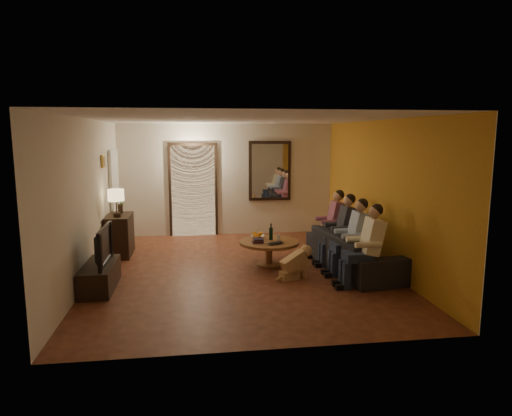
{
  "coord_description": "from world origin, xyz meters",
  "views": [
    {
      "loc": [
        -0.81,
        -7.65,
        2.34
      ],
      "look_at": [
        0.3,
        0.3,
        1.05
      ],
      "focal_mm": 32.0,
      "sensor_mm": 36.0,
      "label": 1
    }
  ],
  "objects": [
    {
      "name": "tv_stand",
      "position": [
        -2.25,
        -0.65,
        0.2
      ],
      "size": [
        0.45,
        1.17,
        0.39
      ],
      "primitive_type": "cube",
      "color": "black",
      "rests_on": "floor"
    },
    {
      "name": "front_wall",
      "position": [
        0.0,
        -3.0,
        1.3
      ],
      "size": [
        5.0,
        0.02,
        2.6
      ],
      "primitive_type": "cube",
      "color": "beige",
      "rests_on": "floor"
    },
    {
      "name": "door_trim",
      "position": [
        -0.8,
        2.97,
        1.05
      ],
      "size": [
        1.12,
        0.04,
        2.22
      ],
      "primitive_type": "cube",
      "color": "black",
      "rests_on": "floor"
    },
    {
      "name": "book_stack",
      "position": [
        0.31,
        0.15,
        0.48
      ],
      "size": [
        0.2,
        0.15,
        0.07
      ],
      "primitive_type": null,
      "color": "black",
      "rests_on": "coffee_table"
    },
    {
      "name": "orange_accent",
      "position": [
        2.49,
        0.0,
        1.3
      ],
      "size": [
        0.01,
        6.0,
        2.6
      ],
      "primitive_type": "cube",
      "color": "#B87A1F",
      "rests_on": "right_wall"
    },
    {
      "name": "art_canvas",
      "position": [
        -2.46,
        1.3,
        1.85
      ],
      "size": [
        0.01,
        0.22,
        0.18
      ],
      "primitive_type": "cube",
      "color": "brown",
      "rests_on": "left_wall"
    },
    {
      "name": "white_door",
      "position": [
        -2.46,
        2.3,
        1.02
      ],
      "size": [
        0.06,
        0.85,
        2.04
      ],
      "primitive_type": "cube",
      "color": "white",
      "rests_on": "floor"
    },
    {
      "name": "ceiling",
      "position": [
        0.0,
        0.0,
        2.6
      ],
      "size": [
        5.0,
        6.0,
        0.01
      ],
      "primitive_type": "cube",
      "color": "white",
      "rests_on": "back_wall"
    },
    {
      "name": "coffee_table",
      "position": [
        0.53,
        0.25,
        0.23
      ],
      "size": [
        1.26,
        1.26,
        0.45
      ],
      "primitive_type": "cylinder",
      "rotation": [
        0.0,
        0.0,
        0.2
      ],
      "color": "brown",
      "rests_on": "floor"
    },
    {
      "name": "mirror_frame",
      "position": [
        1.0,
        2.96,
        1.5
      ],
      "size": [
        1.0,
        0.05,
        1.4
      ],
      "primitive_type": "cube",
      "color": "black",
      "rests_on": "back_wall"
    },
    {
      "name": "right_wall",
      "position": [
        2.5,
        0.0,
        1.3
      ],
      "size": [
        0.02,
        6.0,
        2.6
      ],
      "primitive_type": "cube",
      "color": "beige",
      "rests_on": "floor"
    },
    {
      "name": "laptop",
      "position": [
        0.63,
        -0.03,
        0.46
      ],
      "size": [
        0.39,
        0.35,
        0.03
      ],
      "primitive_type": "imported",
      "rotation": [
        0.0,
        0.0,
        0.55
      ],
      "color": "black",
      "rests_on": "coffee_table"
    },
    {
      "name": "wine_glass",
      "position": [
        0.71,
        0.3,
        0.5
      ],
      "size": [
        0.06,
        0.06,
        0.1
      ],
      "primitive_type": "cylinder",
      "color": "silver",
      "rests_on": "coffee_table"
    },
    {
      "name": "framed_art",
      "position": [
        -2.47,
        1.3,
        1.85
      ],
      "size": [
        0.03,
        0.28,
        0.24
      ],
      "primitive_type": "cube",
      "color": "#B28C33",
      "rests_on": "left_wall"
    },
    {
      "name": "tv",
      "position": [
        -2.25,
        -0.65,
        0.68
      ],
      "size": [
        1.0,
        0.13,
        0.58
      ],
      "primitive_type": "imported",
      "rotation": [
        0.0,
        0.0,
        1.57
      ],
      "color": "black",
      "rests_on": "tv_stand"
    },
    {
      "name": "kitchen_doorway",
      "position": [
        -0.8,
        2.98,
        1.05
      ],
      "size": [
        1.0,
        0.06,
        2.1
      ],
      "primitive_type": "cube",
      "color": "#FFE0A5",
      "rests_on": "floor"
    },
    {
      "name": "fridge_glimpse",
      "position": [
        -0.55,
        2.98,
        0.9
      ],
      "size": [
        0.45,
        0.03,
        1.7
      ],
      "primitive_type": "cube",
      "color": "silver",
      "rests_on": "floor"
    },
    {
      "name": "oranges",
      "position": [
        0.35,
        0.47,
        0.55
      ],
      "size": [
        0.2,
        0.2,
        0.08
      ],
      "primitive_type": null,
      "color": "orange",
      "rests_on": "bowl"
    },
    {
      "name": "wine_bottle",
      "position": [
        0.58,
        0.35,
        0.6
      ],
      "size": [
        0.07,
        0.07,
        0.31
      ],
      "primitive_type": null,
      "color": "black",
      "rests_on": "coffee_table"
    },
    {
      "name": "person_d",
      "position": [
        1.85,
        0.68,
        0.6
      ],
      "size": [
        0.6,
        0.4,
        1.2
      ],
      "primitive_type": null,
      "color": "tan",
      "rests_on": "sofa"
    },
    {
      "name": "left_wall",
      "position": [
        -2.5,
        0.0,
        1.3
      ],
      "size": [
        0.02,
        6.0,
        2.6
      ],
      "primitive_type": "cube",
      "color": "beige",
      "rests_on": "floor"
    },
    {
      "name": "floor",
      "position": [
        0.0,
        0.0,
        0.0
      ],
      "size": [
        5.0,
        6.0,
        0.01
      ],
      "primitive_type": "cube",
      "color": "#481F13",
      "rests_on": "ground"
    },
    {
      "name": "mirror_glass",
      "position": [
        1.0,
        2.93,
        1.5
      ],
      "size": [
        0.86,
        0.02,
        1.26
      ],
      "primitive_type": "cube",
      "color": "white",
      "rests_on": "back_wall"
    },
    {
      "name": "dresser",
      "position": [
        -2.25,
        1.37,
        0.4
      ],
      "size": [
        0.45,
        0.9,
        0.8
      ],
      "primitive_type": "cube",
      "color": "black",
      "rests_on": "floor"
    },
    {
      "name": "flower_vase",
      "position": [
        -2.25,
        1.59,
        1.02
      ],
      "size": [
        0.14,
        0.14,
        0.44
      ],
      "primitive_type": null,
      "color": "red",
      "rests_on": "dresser"
    },
    {
      "name": "table_lamp",
      "position": [
        -2.25,
        1.15,
        1.07
      ],
      "size": [
        0.3,
        0.3,
        0.54
      ],
      "primitive_type": null,
      "color": "beige",
      "rests_on": "dresser"
    },
    {
      "name": "person_b",
      "position": [
        1.85,
        -0.52,
        0.6
      ],
      "size": [
        0.6,
        0.4,
        1.2
      ],
      "primitive_type": null,
      "color": "tan",
      "rests_on": "sofa"
    },
    {
      "name": "dog",
      "position": [
        0.82,
        -0.58,
        0.28
      ],
      "size": [
        0.61,
        0.42,
        0.56
      ],
      "primitive_type": null,
      "rotation": [
        0.0,
        0.0,
        0.35
      ],
      "color": "#B37452",
      "rests_on": "floor"
    },
    {
      "name": "bowl",
      "position": [
        0.35,
        0.47,
        0.48
      ],
      "size": [
        0.26,
        0.26,
        0.06
      ],
      "primitive_type": "imported",
      "color": "white",
      "rests_on": "coffee_table"
    },
    {
      "name": "back_wall",
      "position": [
        0.0,
        3.0,
        1.3
      ],
      "size": [
        5.0,
        0.02,
        2.6
      ],
      "primitive_type": "cube",
      "color": "beige",
      "rests_on": "floor"
    },
    {
      "name": "person_a",
      "position": [
        1.85,
        -1.12,
        0.6
      ],
      "size": [
        0.6,
        0.4,
        1.2
      ],
      "primitive_type": null,
      "color": "tan",
      "rests_on": "sofa"
    },
    {
      "name": "sofa",
      "position": [
        1.95,
        -0.22,
        0.33
      ],
      "size": [
        2.35,
        1.16,
        0.66
      ],
      "primitive_type": "imported",
      "rotation": [
        0.0,
        0.0,
        1.69
      ],
      "color": "black",
      "rests_on": "floor"
    },
    {
      "name": "person_c",
      "position": [
        1.85,
        0.08,
        0.6
      ],
      "size": [
        0.6,
        0.4,
        1.2
      ],
      "primitive_type": null,
      "color": "tan",
      "rests_on": "sofa"
    }
  ]
}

